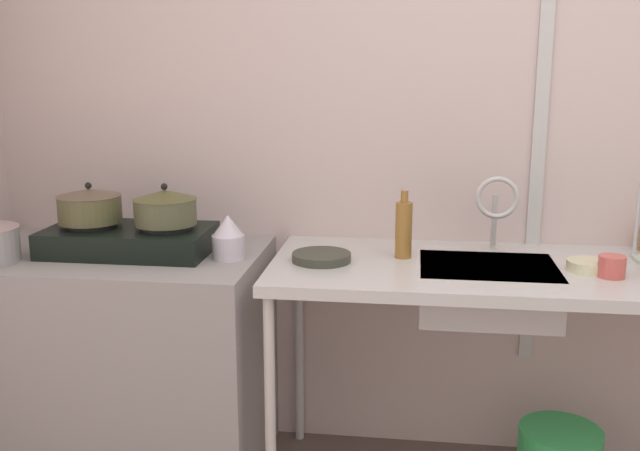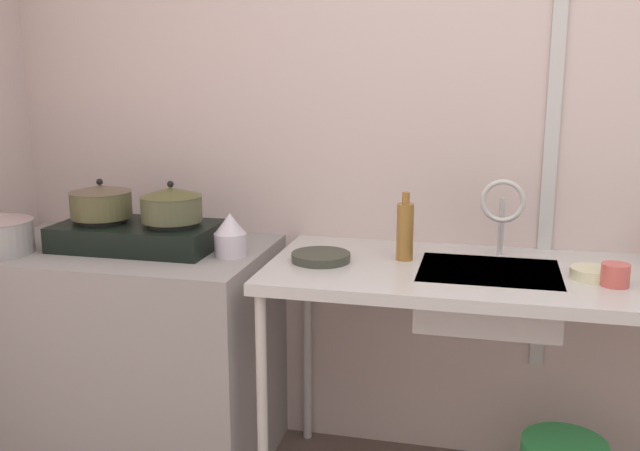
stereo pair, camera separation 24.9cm
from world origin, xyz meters
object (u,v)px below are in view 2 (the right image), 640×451
at_px(stove, 137,235).
at_px(faucet, 503,205).
at_px(percolator, 230,235).
at_px(frying_pan, 321,257).
at_px(sink_basin, 488,295).
at_px(cup_by_rack, 615,275).
at_px(pot_on_right_burner, 171,204).
at_px(bottle_by_sink, 405,231).
at_px(small_bowl_on_drainboard, 592,273).
at_px(pot_on_left_burner, 101,201).

xyz_separation_m(stove, faucet, (1.31, 0.16, 0.14)).
relative_size(percolator, frying_pan, 0.76).
xyz_separation_m(sink_basin, cup_by_rack, (0.38, -0.09, 0.12)).
bearing_deg(stove, pot_on_right_burner, -0.00).
bearing_deg(frying_pan, bottle_by_sink, 17.42).
bearing_deg(percolator, sink_basin, 1.85).
xyz_separation_m(percolator, frying_pan, (0.33, 0.01, -0.06)).
bearing_deg(sink_basin, pot_on_right_burner, 179.91).
bearing_deg(frying_pan, small_bowl_on_drainboard, -0.37).
relative_size(frying_pan, cup_by_rack, 2.38).
relative_size(sink_basin, small_bowl_on_drainboard, 3.37).
height_order(cup_by_rack, small_bowl_on_drainboard, cup_by_rack).
bearing_deg(percolator, stove, 175.32).
bearing_deg(bottle_by_sink, pot_on_right_burner, -175.56).
bearing_deg(stove, bottle_by_sink, 3.81).
xyz_separation_m(pot_on_right_burner, cup_by_rack, (1.51, -0.09, -0.14)).
xyz_separation_m(stove, small_bowl_on_drainboard, (1.60, -0.03, -0.03)).
height_order(cup_by_rack, bottle_by_sink, bottle_by_sink).
relative_size(stove, faucet, 2.07).
height_order(stove, percolator, percolator).
bearing_deg(sink_basin, cup_by_rack, -13.12).
bearing_deg(pot_on_left_burner, faucet, 6.18).
xyz_separation_m(percolator, faucet, (0.93, 0.19, 0.11)).
xyz_separation_m(sink_basin, faucet, (0.03, 0.16, 0.28)).
height_order(small_bowl_on_drainboard, bottle_by_sink, bottle_by_sink).
relative_size(stove, pot_on_right_burner, 2.62).
relative_size(percolator, cup_by_rack, 1.82).
bearing_deg(bottle_by_sink, small_bowl_on_drainboard, -8.72).
xyz_separation_m(stove, bottle_by_sink, (0.99, 0.07, 0.05)).
relative_size(frying_pan, small_bowl_on_drainboard, 1.50).
bearing_deg(frying_pan, percolator, -178.49).
bearing_deg(pot_on_right_burner, cup_by_rack, -3.40).
xyz_separation_m(pot_on_right_burner, faucet, (1.17, 0.16, 0.02)).
xyz_separation_m(pot_on_left_burner, cup_by_rack, (1.80, -0.09, -0.14)).
height_order(faucet, small_bowl_on_drainboard, faucet).
bearing_deg(faucet, pot_on_left_burner, -173.82).
bearing_deg(small_bowl_on_drainboard, frying_pan, 179.63).
xyz_separation_m(faucet, cup_by_rack, (0.34, -0.25, -0.16)).
bearing_deg(frying_pan, pot_on_left_burner, 178.50).
relative_size(faucet, frying_pan, 1.39).
bearing_deg(pot_on_right_burner, faucet, 7.66).
relative_size(percolator, faucet, 0.55).
distance_m(faucet, bottle_by_sink, 0.35).
height_order(stove, frying_pan, stove).
xyz_separation_m(frying_pan, bottle_by_sink, (0.28, 0.09, 0.09)).
xyz_separation_m(stove, pot_on_left_burner, (-0.14, -0.00, 0.12)).
bearing_deg(cup_by_rack, pot_on_left_burner, 177.14).
height_order(stove, bottle_by_sink, bottle_by_sink).
distance_m(sink_basin, cup_by_rack, 0.41).
bearing_deg(percolator, pot_on_right_burner, 172.54).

